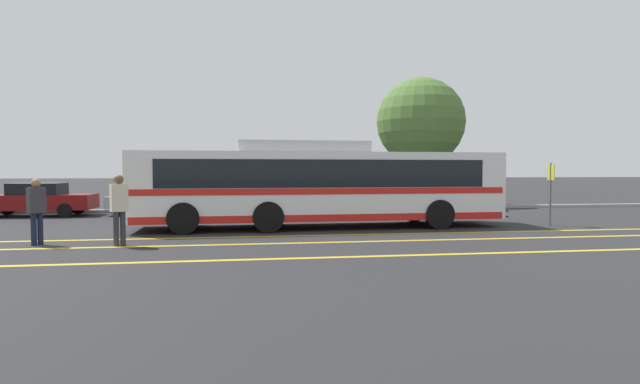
{
  "coord_description": "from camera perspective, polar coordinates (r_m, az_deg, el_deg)",
  "views": [
    {
      "loc": [
        -3.81,
        -17.21,
        2.0
      ],
      "look_at": [
        -1.19,
        0.0,
        1.23
      ],
      "focal_mm": 28.0,
      "sensor_mm": 36.0,
      "label": 1
    }
  ],
  "objects": [
    {
      "name": "pedestrian_1",
      "position": [
        14.12,
        -21.98,
        -1.38
      ],
      "size": [
        0.47,
        0.39,
        1.88
      ],
      "rotation": [
        0.0,
        0.0,
        3.62
      ],
      "color": "#2D2D33",
      "rests_on": "ground_plane"
    },
    {
      "name": "curb_strip",
      "position": [
        24.65,
        -2.53,
        -1.96
      ],
      "size": [
        40.57,
        0.36,
        0.15
      ],
      "primitive_type": "cube",
      "color": "#99999E",
      "rests_on": "ground_plane"
    },
    {
      "name": "ground_plane",
      "position": [
        17.74,
        3.83,
        -3.96
      ],
      "size": [
        220.0,
        220.0,
        0.0
      ],
      "primitive_type": "plane",
      "color": "#262628"
    },
    {
      "name": "lane_strip_2",
      "position": [
        11.64,
        4.52,
        -7.37
      ],
      "size": [
        32.57,
        0.2,
        0.01
      ],
      "primitive_type": "cube",
      "rotation": [
        0.0,
        0.0,
        1.57
      ],
      "color": "gold",
      "rests_on": "ground_plane"
    },
    {
      "name": "parked_car_2",
      "position": [
        23.28,
        -4.71,
        -0.6
      ],
      "size": [
        4.46,
        2.02,
        1.46
      ],
      "rotation": [
        0.0,
        0.0,
        1.63
      ],
      "color": "olive",
      "rests_on": "ground_plane"
    },
    {
      "name": "pedestrian_0",
      "position": [
        15.23,
        -29.67,
        -1.52
      ],
      "size": [
        0.45,
        0.46,
        1.78
      ],
      "rotation": [
        0.0,
        0.0,
        0.83
      ],
      "color": "#191E38",
      "rests_on": "ground_plane"
    },
    {
      "name": "parked_car_0",
      "position": [
        24.85,
        -29.73,
        -0.74
      ],
      "size": [
        4.8,
        1.92,
        1.44
      ],
      "rotation": [
        0.0,
        0.0,
        1.57
      ],
      "color": "maroon",
      "rests_on": "ground_plane"
    },
    {
      "name": "lane_strip_1",
      "position": [
        13.91,
        2.3,
        -5.74
      ],
      "size": [
        32.57,
        0.2,
        0.01
      ],
      "primitive_type": "cube",
      "rotation": [
        0.0,
        0.0,
        1.57
      ],
      "color": "gold",
      "rests_on": "ground_plane"
    },
    {
      "name": "lane_strip_0",
      "position": [
        15.37,
        1.24,
        -4.95
      ],
      "size": [
        32.57,
        0.2,
        0.01
      ],
      "primitive_type": "cube",
      "rotation": [
        0.0,
        0.0,
        1.57
      ],
      "color": "gold",
      "rests_on": "ground_plane"
    },
    {
      "name": "tree_0",
      "position": [
        29.94,
        11.44,
        7.85
      ],
      "size": [
        5.12,
        5.12,
        7.37
      ],
      "color": "#513823",
      "rests_on": "ground_plane"
    },
    {
      "name": "bus_stop_sign",
      "position": [
        19.67,
        24.86,
        0.62
      ],
      "size": [
        0.07,
        0.4,
        2.25
      ],
      "rotation": [
        0.0,
        0.0,
        -1.56
      ],
      "color": "#59595E",
      "rests_on": "ground_plane"
    },
    {
      "name": "transit_bus",
      "position": [
        17.41,
        -0.07,
        0.89
      ],
      "size": [
        12.93,
        2.91,
        2.97
      ],
      "rotation": [
        0.0,
        0.0,
        -1.56
      ],
      "color": "white",
      "rests_on": "ground_plane"
    },
    {
      "name": "parked_car_3",
      "position": [
        24.57,
        8.12,
        -0.35
      ],
      "size": [
        4.57,
        2.09,
        1.55
      ],
      "rotation": [
        0.0,
        0.0,
        -1.59
      ],
      "color": "#9E9EA3",
      "rests_on": "ground_plane"
    },
    {
      "name": "parked_car_1",
      "position": [
        23.63,
        -18.09,
        -0.77
      ],
      "size": [
        4.25,
        2.12,
        1.38
      ],
      "rotation": [
        0.0,
        0.0,
        -1.63
      ],
      "color": "#9E9EA3",
      "rests_on": "ground_plane"
    }
  ]
}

